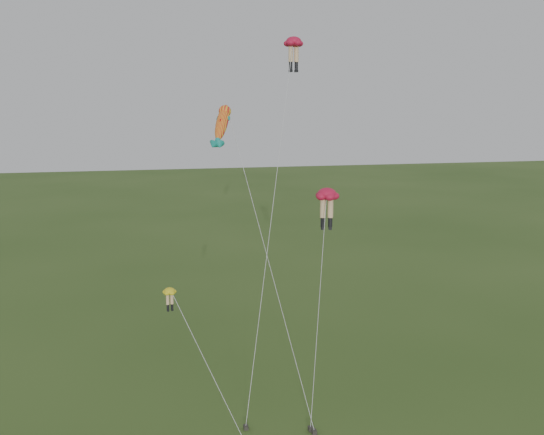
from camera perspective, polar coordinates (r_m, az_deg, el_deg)
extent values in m
plane|color=#324E1B|center=(37.61, 0.93, -18.94)|extent=(300.00, 300.00, 0.00)
ellipsoid|color=red|center=(41.31, 2.05, 16.22)|extent=(1.52, 1.52, 0.67)
cylinder|color=#F0C18D|center=(41.15, 1.78, 15.14)|extent=(0.30, 0.30, 1.02)
cylinder|color=black|center=(41.10, 1.77, 14.08)|extent=(0.23, 0.23, 0.51)
cube|color=black|center=(41.08, 1.77, 13.62)|extent=(0.21, 0.32, 0.15)
cylinder|color=#F0C18D|center=(41.32, 2.31, 15.12)|extent=(0.30, 0.30, 1.02)
cylinder|color=black|center=(41.26, 2.30, 14.06)|extent=(0.23, 0.23, 0.51)
cube|color=black|center=(41.24, 2.30, 13.61)|extent=(0.21, 0.32, 0.15)
cylinder|color=silver|center=(37.33, -0.07, -0.17)|extent=(4.89, 7.91, 22.73)
cube|color=black|center=(37.17, -2.47, -19.12)|extent=(0.25, 0.35, 0.24)
ellipsoid|color=red|center=(39.51, 5.19, 2.23)|extent=(1.95, 1.95, 0.81)
cylinder|color=#F0C18D|center=(39.64, 4.81, 0.87)|extent=(0.36, 0.36, 1.23)
cylinder|color=black|center=(39.81, 4.79, -0.44)|extent=(0.28, 0.28, 0.62)
cube|color=black|center=(39.88, 4.78, -1.01)|extent=(0.28, 0.40, 0.18)
cylinder|color=#F0C18D|center=(39.68, 5.52, 0.87)|extent=(0.36, 0.36, 1.23)
cylinder|color=black|center=(39.85, 5.50, -0.44)|extent=(0.28, 0.28, 0.62)
cube|color=black|center=(39.92, 5.49, -1.01)|extent=(0.28, 0.40, 0.18)
cylinder|color=silver|center=(37.54, 4.47, -7.79)|extent=(2.89, 6.36, 13.03)
cube|color=black|center=(37.07, 3.65, -19.23)|extent=(0.25, 0.35, 0.24)
ellipsoid|color=yellow|center=(33.48, -9.63, -6.83)|extent=(0.93, 0.93, 0.39)
cylinder|color=#F0C18D|center=(33.59, -9.79, -7.60)|extent=(0.17, 0.17, 0.59)
cylinder|color=black|center=(33.73, -9.77, -8.31)|extent=(0.13, 0.13, 0.29)
cube|color=black|center=(33.79, -9.76, -8.62)|extent=(0.13, 0.19, 0.09)
cylinder|color=#F0C18D|center=(33.65, -9.41, -7.55)|extent=(0.17, 0.17, 0.59)
cylinder|color=black|center=(33.79, -9.39, -8.26)|extent=(0.13, 0.13, 0.29)
cube|color=black|center=(33.85, -9.38, -8.57)|extent=(0.13, 0.19, 0.09)
cylinder|color=silver|center=(33.05, -5.64, -14.59)|extent=(3.97, 4.49, 8.58)
ellipsoid|color=yellow|center=(41.49, -4.72, 8.92)|extent=(2.00, 2.89, 2.90)
sphere|color=yellow|center=(41.49, -4.72, 8.92)|extent=(1.36, 1.54, 1.27)
cone|color=teal|center=(41.49, -4.72, 8.92)|extent=(1.15, 1.39, 1.19)
cone|color=teal|center=(41.49, -4.72, 8.92)|extent=(1.15, 1.39, 1.19)
cone|color=teal|center=(41.49, -4.72, 8.92)|extent=(0.65, 0.78, 0.67)
cone|color=teal|center=(41.49, -4.72, 8.92)|extent=(0.65, 0.78, 0.67)
cone|color=red|center=(41.49, -4.72, 8.92)|extent=(0.68, 0.79, 0.66)
cylinder|color=silver|center=(37.83, -0.73, -4.35)|extent=(3.51, 10.62, 17.18)
cube|color=black|center=(36.79, 3.99, -19.47)|extent=(0.25, 0.35, 0.24)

